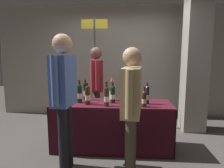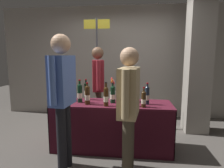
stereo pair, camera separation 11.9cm
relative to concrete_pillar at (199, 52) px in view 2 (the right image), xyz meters
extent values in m
plane|color=#514C47|center=(-1.56, -0.91, -1.55)|extent=(12.00, 12.00, 0.00)
cube|color=#9E998E|center=(-1.56, 0.91, -0.22)|extent=(5.87, 0.12, 2.66)
cube|color=gray|center=(0.00, 0.00, 0.00)|extent=(0.43, 0.43, 3.10)
cube|color=#4C1423|center=(-1.56, -0.91, -0.81)|extent=(1.86, 0.62, 0.02)
cube|color=#3E101D|center=(-1.56, -1.22, -1.19)|extent=(1.86, 0.01, 0.73)
cube|color=#3E101D|center=(-1.56, -0.61, -1.19)|extent=(1.86, 0.01, 0.73)
cube|color=#3E101D|center=(-2.48, -0.91, -1.19)|extent=(0.01, 0.62, 0.73)
cube|color=#3E101D|center=(-0.63, -0.91, -1.19)|extent=(0.01, 0.62, 0.73)
cylinder|color=black|center=(-1.54, -0.91, -0.68)|extent=(0.08, 0.08, 0.23)
sphere|color=black|center=(-1.54, -0.91, -0.57)|extent=(0.08, 0.08, 0.08)
cylinder|color=black|center=(-1.54, -0.91, -0.53)|extent=(0.03, 0.03, 0.07)
cylinder|color=black|center=(-1.54, -0.91, -0.49)|extent=(0.03, 0.03, 0.02)
cylinder|color=beige|center=(-1.54, -0.91, -0.70)|extent=(0.08, 0.08, 0.07)
cylinder|color=#192333|center=(-1.01, -0.94, -0.67)|extent=(0.07, 0.07, 0.25)
sphere|color=#192333|center=(-1.01, -0.94, -0.55)|extent=(0.06, 0.06, 0.06)
cylinder|color=#192333|center=(-1.01, -0.94, -0.52)|extent=(0.03, 0.03, 0.07)
cylinder|color=maroon|center=(-1.01, -0.94, -0.47)|extent=(0.03, 0.03, 0.02)
cylinder|color=beige|center=(-1.01, -0.94, -0.69)|extent=(0.07, 0.07, 0.08)
cylinder|color=black|center=(-2.02, -0.72, -0.67)|extent=(0.06, 0.06, 0.26)
sphere|color=black|center=(-2.02, -0.72, -0.54)|extent=(0.06, 0.06, 0.06)
cylinder|color=black|center=(-2.02, -0.72, -0.50)|extent=(0.03, 0.03, 0.07)
cylinder|color=maroon|center=(-2.02, -0.72, -0.46)|extent=(0.03, 0.03, 0.02)
cylinder|color=beige|center=(-2.02, -0.72, -0.69)|extent=(0.07, 0.07, 0.08)
cylinder|color=#38230F|center=(-1.62, -1.12, -0.67)|extent=(0.07, 0.07, 0.25)
sphere|color=#38230F|center=(-1.62, -1.12, -0.55)|extent=(0.07, 0.07, 0.07)
cylinder|color=#38230F|center=(-1.62, -1.12, -0.50)|extent=(0.03, 0.03, 0.09)
cylinder|color=black|center=(-1.62, -1.12, -0.45)|extent=(0.03, 0.03, 0.02)
cylinder|color=beige|center=(-1.62, -1.12, -0.69)|extent=(0.07, 0.07, 0.08)
cylinder|color=black|center=(-2.07, -0.93, -0.67)|extent=(0.08, 0.08, 0.26)
sphere|color=black|center=(-2.07, -0.93, -0.54)|extent=(0.07, 0.07, 0.07)
cylinder|color=black|center=(-2.07, -0.93, -0.49)|extent=(0.03, 0.03, 0.09)
cylinder|color=maroon|center=(-2.07, -0.93, -0.44)|extent=(0.04, 0.04, 0.02)
cylinder|color=beige|center=(-2.07, -0.93, -0.69)|extent=(0.08, 0.08, 0.08)
cylinder|color=#38230F|center=(-1.07, -1.12, -0.70)|extent=(0.07, 0.07, 0.20)
sphere|color=#38230F|center=(-1.07, -1.12, -0.60)|extent=(0.07, 0.07, 0.07)
cylinder|color=#38230F|center=(-1.07, -1.12, -0.56)|extent=(0.02, 0.02, 0.08)
cylinder|color=maroon|center=(-1.07, -1.12, -0.51)|extent=(0.03, 0.03, 0.02)
cylinder|color=beige|center=(-1.07, -1.12, -0.71)|extent=(0.07, 0.07, 0.06)
cylinder|color=black|center=(-1.24, -1.07, -0.69)|extent=(0.07, 0.07, 0.21)
sphere|color=black|center=(-1.24, -1.07, -0.59)|extent=(0.07, 0.07, 0.07)
cylinder|color=black|center=(-1.24, -1.07, -0.55)|extent=(0.03, 0.03, 0.08)
cylinder|color=#B7932D|center=(-1.24, -1.07, -0.50)|extent=(0.04, 0.04, 0.02)
cylinder|color=beige|center=(-1.24, -1.07, -0.71)|extent=(0.07, 0.07, 0.07)
cylinder|color=#38230F|center=(-1.92, -1.05, -0.67)|extent=(0.08, 0.08, 0.25)
sphere|color=#38230F|center=(-1.92, -1.05, -0.55)|extent=(0.08, 0.08, 0.08)
cylinder|color=#38230F|center=(-1.92, -1.05, -0.51)|extent=(0.03, 0.03, 0.07)
cylinder|color=maroon|center=(-1.92, -1.05, -0.47)|extent=(0.03, 0.03, 0.02)
cylinder|color=beige|center=(-1.92, -1.05, -0.69)|extent=(0.08, 0.08, 0.08)
cylinder|color=silver|center=(-2.26, -0.86, -0.80)|extent=(0.07, 0.07, 0.00)
cylinder|color=silver|center=(-2.26, -0.86, -0.76)|extent=(0.01, 0.01, 0.07)
cone|color=silver|center=(-2.26, -0.86, -0.69)|extent=(0.06, 0.06, 0.07)
cylinder|color=#590C19|center=(-2.26, -0.86, -0.71)|extent=(0.03, 0.03, 0.02)
cylinder|color=silver|center=(-1.56, -0.74, -0.72)|extent=(0.10, 0.10, 0.15)
cylinder|color=#38722D|center=(-1.56, -0.76, -0.60)|extent=(0.04, 0.04, 0.24)
ellipsoid|color=#E05B1E|center=(-1.57, -0.77, -0.48)|extent=(0.03, 0.03, 0.05)
cylinder|color=#38722D|center=(-1.56, -0.72, -0.60)|extent=(0.03, 0.02, 0.24)
ellipsoid|color=pink|center=(-1.55, -0.73, -0.48)|extent=(0.03, 0.03, 0.05)
cylinder|color=#38722D|center=(-1.55, -0.73, -0.58)|extent=(0.06, 0.03, 0.28)
ellipsoid|color=red|center=(-1.58, -0.72, -0.44)|extent=(0.03, 0.03, 0.05)
cylinder|color=#38722D|center=(-1.55, -0.75, -0.59)|extent=(0.03, 0.01, 0.26)
ellipsoid|color=#E05B1E|center=(-1.57, -0.76, -0.46)|extent=(0.03, 0.03, 0.05)
cylinder|color=#38722D|center=(-1.56, -0.74, -0.62)|extent=(0.04, 0.03, 0.21)
ellipsoid|color=red|center=(-1.55, -0.75, -0.51)|extent=(0.03, 0.03, 0.05)
cube|color=silver|center=(-1.14, -0.81, -0.73)|extent=(0.02, 0.17, 0.14)
cylinder|color=#4C4233|center=(-1.92, -0.16, -1.14)|extent=(0.12, 0.12, 0.82)
cylinder|color=#4C4233|center=(-1.88, -0.32, -1.14)|extent=(0.12, 0.12, 0.82)
cube|color=maroon|center=(-1.90, -0.24, -0.44)|extent=(0.30, 0.45, 0.58)
sphere|color=brown|center=(-1.90, -0.24, -0.01)|extent=(0.23, 0.23, 0.23)
cylinder|color=maroon|center=(-1.96, 0.01, -0.41)|extent=(0.08, 0.08, 0.54)
cylinder|color=maroon|center=(-1.85, -0.48, -0.41)|extent=(0.08, 0.08, 0.54)
cylinder|color=#4C4233|center=(-1.28, -1.74, -1.15)|extent=(0.12, 0.12, 0.79)
cylinder|color=#4C4233|center=(-1.26, -1.57, -1.15)|extent=(0.12, 0.12, 0.79)
cube|color=tan|center=(-1.27, -1.65, -0.48)|extent=(0.26, 0.47, 0.56)
sphere|color=tan|center=(-1.27, -1.65, -0.07)|extent=(0.22, 0.22, 0.22)
cylinder|color=tan|center=(-1.30, -1.92, -0.46)|extent=(0.08, 0.08, 0.52)
cylinder|color=tan|center=(-1.24, -1.38, -0.46)|extent=(0.08, 0.08, 0.52)
cylinder|color=black|center=(-2.12, -1.64, -1.11)|extent=(0.12, 0.12, 0.87)
cylinder|color=black|center=(-2.10, -1.49, -1.11)|extent=(0.12, 0.12, 0.87)
cube|color=#4C6BB7|center=(-2.11, -1.56, -0.37)|extent=(0.25, 0.40, 0.62)
sphere|color=tan|center=(-2.11, -1.56, 0.08)|extent=(0.24, 0.24, 0.24)
cylinder|color=#4C6BB7|center=(-2.13, -1.80, -0.34)|extent=(0.08, 0.08, 0.57)
cylinder|color=#4C6BB7|center=(-2.09, -1.32, -0.34)|extent=(0.08, 0.08, 0.57)
cylinder|color=#47474C|center=(-2.00, 0.20, -0.42)|extent=(0.04, 0.04, 2.25)
cube|color=yellow|center=(-2.00, 0.20, 0.58)|extent=(0.54, 0.02, 0.19)
camera|label=1|loc=(-1.34, -3.88, -0.06)|focal=31.04mm
camera|label=2|loc=(-1.22, -3.87, -0.06)|focal=31.04mm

